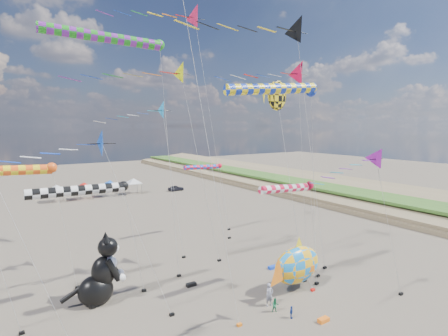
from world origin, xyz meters
name	(u,v)px	position (x,y,z in m)	size (l,w,h in m)	color
delta_kite_1	(289,77)	(10.15, 14.54, 19.41)	(11.93, 2.67, 21.00)	red
delta_kite_2	(166,75)	(-1.91, 18.10, 19.07)	(14.39, 2.28, 20.56)	#E4F20C
delta_kite_3	(297,29)	(7.07, 10.54, 22.77)	(15.32, 2.82, 24.45)	black
delta_kite_4	(367,163)	(7.13, 3.15, 11.71)	(10.87, 1.64, 12.97)	#98189B
delta_kite_5	(156,113)	(-1.71, 21.05, 15.69)	(8.34, 1.99, 17.01)	#229CDF
delta_kite_6	(201,16)	(5.05, 23.77, 26.82)	(14.05, 3.06, 28.58)	#D71D49
delta_kite_7	(108,147)	(-9.31, 10.97, 13.02)	(9.91, 2.00, 14.34)	blue
windsock_0	(2,171)	(-15.13, 19.77, 10.93)	(9.60, 0.85, 11.40)	#FF5615
windsock_1	(277,90)	(3.09, 8.51, 17.18)	(10.04, 0.86, 17.68)	#1232BA
windsock_2	(110,39)	(-7.21, 17.01, 21.34)	(11.15, 0.89, 21.85)	#1B971B
windsock_3	(289,189)	(5.64, 9.58, 9.01)	(7.57, 0.73, 9.44)	red
windsock_4	(205,168)	(7.28, 26.88, 9.03)	(7.06, 0.61, 9.43)	red
windsock_5	(83,190)	(-9.98, 15.90, 9.47)	(8.77, 0.82, 9.92)	black
angelfish_kite	(276,97)	(5.64, 11.54, 16.96)	(3.74, 3.02, 18.42)	yellow
cat_inflatable	(99,268)	(-9.02, 16.16, 2.89)	(4.27, 2.14, 5.77)	black
fish_inflatable	(297,265)	(6.00, 8.82, 2.27)	(6.71, 3.01, 4.81)	#1682D7
person_adult	(269,295)	(2.18, 8.00, 0.94)	(0.68, 0.45, 1.88)	gray
child_green	(275,305)	(1.94, 7.01, 0.56)	(0.54, 0.42, 1.12)	#217D4B
child_blue	(291,312)	(2.36, 5.68, 0.48)	(0.56, 0.23, 0.96)	#203E9A
kite_bag_0	(191,285)	(-1.43, 14.54, 0.15)	(0.90, 0.44, 0.30)	black
kite_bag_1	(323,320)	(3.99, 4.00, 0.15)	(0.90, 0.44, 0.30)	orange
kite_bag_3	(272,267)	(7.30, 13.43, 0.15)	(0.90, 0.44, 0.30)	blue
tent_row	(97,182)	(1.50, 60.00, 3.15)	(19.20, 4.20, 3.80)	white
parked_car	(176,188)	(17.95, 58.00, 0.60)	(1.42, 3.53, 1.20)	#26262D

